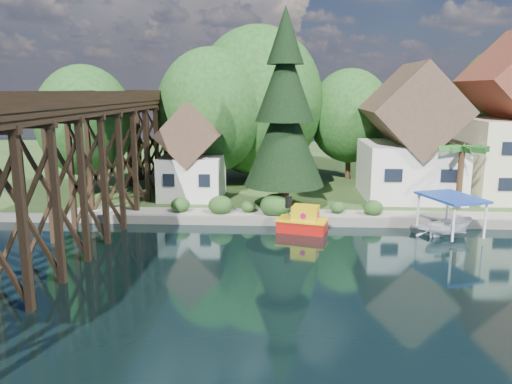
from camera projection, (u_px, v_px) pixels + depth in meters
The scene contains 14 objects.
ground at pixel (346, 266), 27.03m from camera, with size 140.00×140.00×0.00m, color black.
bank at pixel (312, 166), 60.22m from camera, with size 140.00×52.00×0.50m, color #2A461C.
seawall at pixel (390, 223), 34.57m from camera, with size 60.00×0.40×0.62m, color slate.
promenade at pixel (415, 215), 35.69m from camera, with size 50.00×2.60×0.06m, color gray.
trestle_bridge at pixel (87, 154), 31.87m from camera, with size 4.12×44.18×9.30m.
house_left at pixel (410, 142), 41.24m from camera, with size 7.64×8.64×11.02m.
shed at pixel (192, 158), 41.02m from camera, with size 5.09×5.40×7.85m.
bg_trees at pixel (332, 112), 46.27m from camera, with size 49.90×13.30×10.57m.
shrubs at pixel (267, 204), 36.08m from camera, with size 15.76×2.47×1.70m.
conifer at pixel (285, 114), 36.55m from camera, with size 5.98×5.98×14.72m.
palm_tree at pixel (462, 150), 36.83m from camera, with size 4.27×4.27×5.11m.
tugboat at pixel (303, 221), 33.35m from camera, with size 3.65×2.61×2.39m.
boat_white_a at pixel (438, 229), 32.83m from camera, with size 2.52×3.53×0.73m, color silver.
boat_canopy at pixel (450, 219), 32.30m from camera, with size 4.08×4.86×2.67m.
Camera 1 is at (-3.46, -25.88, 9.43)m, focal length 35.00 mm.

